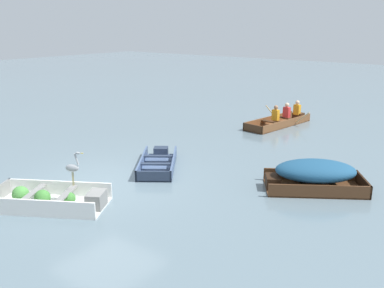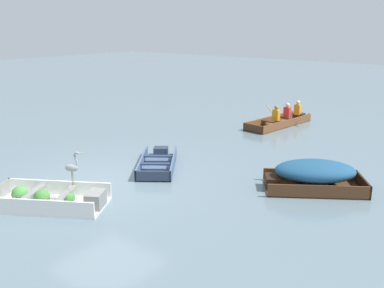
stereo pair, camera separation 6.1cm
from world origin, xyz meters
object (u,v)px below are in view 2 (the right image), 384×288
Objects in this scene: skiff_slate_blue_near_moored at (158,163)px; rowboat_wooden_brown_with_crew at (282,120)px; dinghy_white_foreground at (50,199)px; heron_on_dinghy at (72,167)px; skiff_dark_varnish_mid_moored at (314,174)px.

rowboat_wooden_brown_with_crew reaches higher than skiff_slate_blue_near_moored.
dinghy_white_foreground is 3.46× the size of heron_on_dinghy.
skiff_slate_blue_near_moored is at bearing -93.69° from rowboat_wooden_brown_with_crew.
dinghy_white_foreground is 0.93m from heron_on_dinghy.
skiff_slate_blue_near_moored is at bearing -166.65° from skiff_dark_varnish_mid_moored.
skiff_dark_varnish_mid_moored is at bearing 46.72° from dinghy_white_foreground.
heron_on_dinghy is (-0.22, -10.47, 0.70)m from rowboat_wooden_brown_with_crew.
skiff_dark_varnish_mid_moored reaches higher than skiff_slate_blue_near_moored.
skiff_dark_varnish_mid_moored is (4.48, 4.76, 0.27)m from dinghy_white_foreground.
skiff_slate_blue_near_moored is 0.94× the size of skiff_dark_varnish_mid_moored.
heron_on_dinghy is at bearing -134.29° from skiff_dark_varnish_mid_moored.
skiff_slate_blue_near_moored is at bearing 89.14° from dinghy_white_foreground.
skiff_dark_varnish_mid_moored is 5.99m from heron_on_dinghy.
skiff_slate_blue_near_moored is 4.56m from skiff_dark_varnish_mid_moored.
dinghy_white_foreground is at bearing -133.28° from skiff_dark_varnish_mid_moored.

